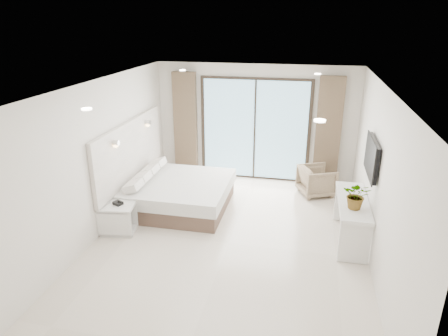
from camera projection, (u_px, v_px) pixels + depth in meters
The scene contains 8 objects.
ground at pixel (228, 243), 6.90m from camera, with size 6.20×6.20×0.00m, color beige.
room_shell at pixel (228, 140), 7.18m from camera, with size 4.62×6.22×2.72m.
bed at pixel (178, 193), 8.12m from camera, with size 2.02×1.93×0.70m.
nightstand at pixel (118, 219), 7.18m from camera, with size 0.64×0.56×0.53m.
phone at pixel (118, 203), 7.11m from camera, with size 0.16×0.13×0.05m, color black.
console_desk at pixel (352, 211), 6.81m from camera, with size 0.50×1.58×0.77m.
plant at pixel (357, 198), 6.37m from camera, with size 0.42×0.47×0.36m, color #33662D.
armchair at pixel (317, 179), 8.68m from camera, with size 0.68×0.64×0.70m, color #968662.
Camera 1 is at (1.18, -5.87, 3.67)m, focal length 32.00 mm.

